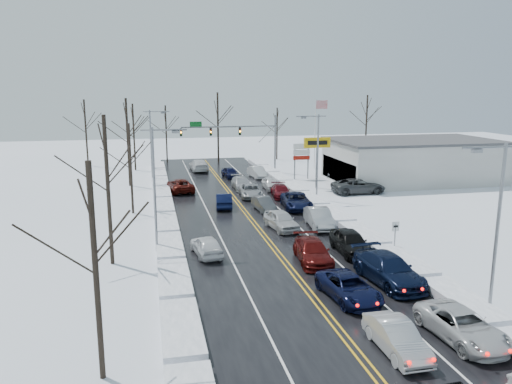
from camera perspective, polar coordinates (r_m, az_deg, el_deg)
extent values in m
plane|color=silver|center=(42.01, 0.35, -4.31)|extent=(160.00, 160.00, 0.00)
cube|color=black|center=(43.89, -0.22, -3.60)|extent=(14.00, 84.00, 0.01)
cube|color=white|center=(43.02, -10.19, -4.11)|extent=(1.92, 72.00, 0.55)
cube|color=white|center=(46.01, 9.10, -3.03)|extent=(1.92, 72.00, 0.55)
cylinder|color=slate|center=(69.99, 2.20, 5.52)|extent=(0.24, 0.24, 8.00)
cylinder|color=slate|center=(68.44, -3.11, 7.47)|extent=(13.00, 0.18, 0.18)
cylinder|color=slate|center=(69.56, 1.25, 6.64)|extent=(2.33, 0.10, 2.33)
cube|color=#0C591E|center=(67.85, -6.90, 7.70)|extent=(1.60, 0.08, 0.70)
cube|color=black|center=(68.75, -1.86, 6.95)|extent=(0.32, 0.25, 1.05)
sphere|color=#3F0705|center=(68.56, -1.83, 7.19)|extent=(0.20, 0.20, 0.20)
sphere|color=orange|center=(68.59, -1.83, 6.94)|extent=(0.22, 0.22, 0.22)
sphere|color=black|center=(68.61, -1.83, 6.69)|extent=(0.20, 0.20, 0.20)
cube|color=black|center=(68.15, -5.19, 6.87)|extent=(0.32, 0.25, 1.05)
sphere|color=#3F0705|center=(67.96, -5.18, 7.11)|extent=(0.20, 0.20, 0.20)
sphere|color=orange|center=(67.99, -5.18, 6.86)|extent=(0.22, 0.22, 0.22)
sphere|color=black|center=(68.02, -5.17, 6.61)|extent=(0.20, 0.20, 0.20)
cube|color=black|center=(67.78, -8.57, 6.76)|extent=(0.32, 0.25, 1.05)
sphere|color=#3F0705|center=(67.60, -8.57, 7.00)|extent=(0.20, 0.20, 0.20)
sphere|color=orange|center=(67.62, -8.56, 6.75)|extent=(0.22, 0.22, 0.22)
sphere|color=black|center=(67.65, -8.56, 6.50)|extent=(0.20, 0.20, 0.20)
cylinder|color=slate|center=(59.31, 6.94, 3.13)|extent=(0.20, 0.20, 5.60)
cube|color=#DCAA0B|center=(58.98, 7.00, 5.63)|extent=(3.20, 0.30, 1.20)
cube|color=black|center=(58.82, 7.06, 5.61)|extent=(2.40, 0.04, 0.50)
cylinder|color=slate|center=(64.80, 4.44, 3.20)|extent=(0.16, 0.16, 4.00)
cylinder|color=slate|center=(65.33, 5.96, 3.24)|extent=(0.16, 0.16, 4.00)
cube|color=white|center=(64.76, 5.24, 5.23)|extent=(2.20, 0.22, 0.70)
cube|color=white|center=(64.86, 5.23, 4.53)|extent=(2.20, 0.22, 0.70)
cube|color=#98160B|center=(64.95, 5.22, 3.92)|extent=(2.20, 0.22, 0.50)
cylinder|color=slate|center=(37.21, 15.58, -5.13)|extent=(0.08, 0.08, 2.20)
cube|color=white|center=(36.96, 15.66, -3.80)|extent=(0.55, 0.05, 0.70)
cube|color=black|center=(36.93, 15.69, -3.81)|extent=(0.35, 0.02, 0.15)
cylinder|color=silver|center=(73.65, 6.76, 6.54)|extent=(0.14, 0.14, 10.00)
cube|color=beige|center=(66.71, 17.42, 3.37)|extent=(20.00, 12.00, 5.00)
cube|color=#262628|center=(62.57, 9.40, 2.40)|extent=(0.10, 11.00, 2.80)
cube|color=#3F3F42|center=(66.40, 17.56, 5.63)|extent=(20.40, 12.40, 0.30)
cylinder|color=slate|center=(28.40, 25.85, -4.01)|extent=(0.18, 0.18, 9.00)
cylinder|color=slate|center=(27.13, 25.33, 4.62)|extent=(3.20, 0.12, 0.12)
cube|color=slate|center=(26.67, 23.93, 4.31)|extent=(0.50, 0.25, 0.18)
cylinder|color=slate|center=(52.81, 7.05, 3.92)|extent=(0.18, 0.18, 9.00)
cylinder|color=slate|center=(52.14, 6.33, 8.59)|extent=(3.20, 0.12, 0.12)
cube|color=slate|center=(51.90, 5.47, 8.43)|extent=(0.50, 0.25, 0.18)
cylinder|color=slate|center=(36.12, -11.52, 0.13)|extent=(0.18, 0.18, 9.00)
cylinder|color=slate|center=(35.53, -10.51, 6.99)|extent=(3.20, 0.12, 0.12)
cube|color=slate|center=(35.57, -9.20, 6.80)|extent=(0.50, 0.25, 0.18)
cylinder|color=slate|center=(63.80, -11.90, 5.11)|extent=(0.18, 0.18, 9.00)
cylinder|color=slate|center=(63.47, -11.33, 9.00)|extent=(3.20, 0.12, 0.12)
cube|color=slate|center=(63.50, -10.60, 8.89)|extent=(0.50, 0.25, 0.18)
cylinder|color=#2D231C|center=(20.80, -17.83, -8.93)|extent=(0.24, 0.24, 9.00)
cylinder|color=#2D231C|center=(34.17, -16.54, 0.07)|extent=(0.27, 0.27, 10.00)
cylinder|color=#2D231C|center=(48.01, -14.11, 2.57)|extent=(0.23, 0.23, 8.50)
cylinder|color=#2D231C|center=(61.78, -14.43, 5.48)|extent=(0.28, 0.28, 10.50)
cylinder|color=#2D231C|center=(73.75, -13.77, 6.09)|extent=(0.25, 0.25, 9.50)
cylinder|color=#2D231C|center=(80.21, -18.85, 6.42)|extent=(0.27, 0.27, 10.00)
cylinder|color=#2D231C|center=(80.76, -10.22, 6.54)|extent=(0.24, 0.24, 9.00)
cylinder|color=#2D231C|center=(79.37, -4.37, 7.32)|extent=(0.29, 0.29, 11.00)
cylinder|color=#2D231C|center=(82.88, 2.42, 6.67)|extent=(0.23, 0.23, 8.50)
cylinder|color=#2D231C|center=(88.63, 12.49, 7.38)|extent=(0.28, 0.28, 10.50)
imported|color=#BBBBBD|center=(24.45, 15.67, -17.16)|extent=(1.52, 4.26, 1.40)
imported|color=black|center=(29.24, 10.51, -11.91)|extent=(2.80, 5.14, 1.37)
imported|color=#4A0B09|center=(34.66, 6.46, -7.93)|extent=(2.62, 5.36, 1.50)
imported|color=silver|center=(42.18, 2.90, -4.26)|extent=(2.47, 4.81, 1.57)
imported|color=#414447|center=(48.34, 0.89, -2.15)|extent=(1.79, 4.14, 1.33)
imported|color=#96999D|center=(54.38, -0.63, -0.57)|extent=(2.64, 5.08, 1.37)
imported|color=#A0A3A8|center=(58.71, -1.66, 0.35)|extent=(2.01, 4.90, 1.42)
imported|color=black|center=(66.11, -2.95, 1.63)|extent=(2.16, 4.25, 1.39)
imported|color=silver|center=(26.43, 22.37, -15.33)|extent=(2.72, 5.27, 1.42)
imported|color=black|center=(31.99, 14.82, -9.98)|extent=(2.96, 6.13, 1.72)
imported|color=black|center=(36.84, 10.71, -6.86)|extent=(2.12, 4.96, 1.67)
imported|color=#9DA0A5|center=(43.01, 7.21, -4.02)|extent=(2.17, 5.10, 1.64)
imported|color=black|center=(49.36, 4.62, -1.90)|extent=(3.19, 5.83, 1.55)
imported|color=#4C0A10|center=(54.38, 2.85, -0.59)|extent=(2.39, 4.79, 1.34)
imported|color=silver|center=(58.45, 1.75, 0.30)|extent=(1.74, 4.25, 1.44)
imported|color=silver|center=(66.21, 0.17, 1.66)|extent=(2.07, 4.61, 1.47)
imported|color=black|center=(49.78, -3.69, -1.77)|extent=(2.02, 4.53, 1.44)
imported|color=#4B0F0A|center=(57.82, -8.61, 0.04)|extent=(3.14, 5.68, 1.50)
imported|color=silver|center=(72.01, -6.55, 2.41)|extent=(2.58, 5.81, 1.66)
imported|color=white|center=(35.92, -5.66, -7.20)|extent=(2.25, 4.39, 1.43)
imported|color=#3C3E40|center=(57.48, 11.60, -0.14)|extent=(6.05, 2.79, 1.68)
imported|color=#393C3E|center=(61.22, 12.85, 0.53)|extent=(2.24, 5.34, 1.54)
imported|color=#393B3E|center=(67.64, 8.65, 1.75)|extent=(2.38, 4.68, 1.53)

